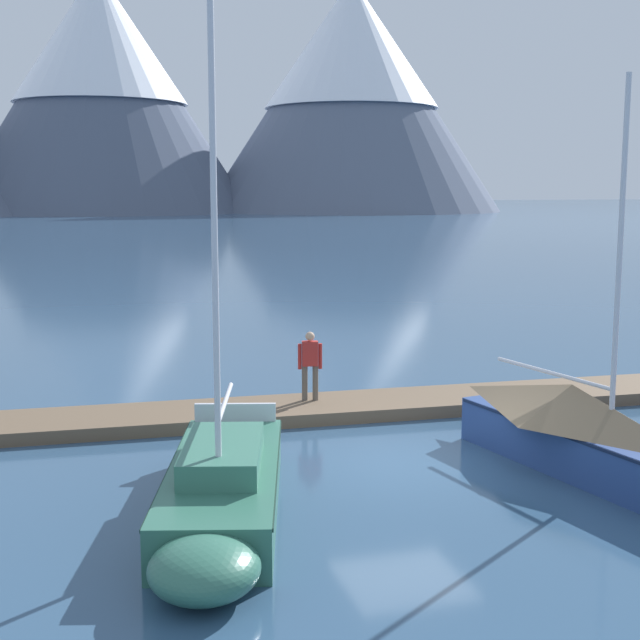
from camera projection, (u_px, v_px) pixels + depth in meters
The scene contains 7 objects.
ground_plane at pixel (404, 462), 17.40m from camera, with size 700.00×700.00×0.00m, color #2D4C6B.
mountain_central_massif at pixel (100, 84), 193.56m from camera, with size 66.51×66.51×53.00m.
mountain_shoulder_ridge at pixel (352, 89), 204.10m from camera, with size 70.27×70.27×53.25m.
dock at pixel (343, 407), 21.18m from camera, with size 29.99×3.47×0.30m.
sailboat_second_berth at pixel (221, 492), 14.15m from camera, with size 3.35×7.00×8.45m.
sailboat_mid_dock_port at pixel (593, 434), 16.57m from camera, with size 2.79×6.96×7.42m.
person_on_dock at pixel (310, 362), 21.09m from camera, with size 0.58×0.29×1.69m.
Camera 1 is at (-6.34, -15.63, 5.42)m, focal length 48.95 mm.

